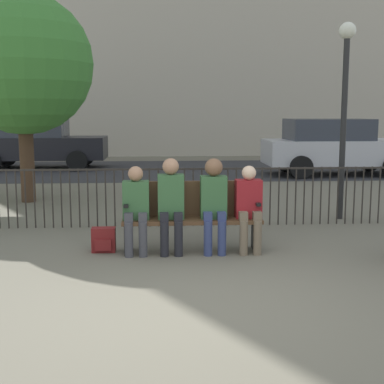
{
  "coord_description": "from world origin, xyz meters",
  "views": [
    {
      "loc": [
        -0.44,
        -4.82,
        1.85
      ],
      "look_at": [
        0.0,
        2.07,
        0.8
      ],
      "focal_mm": 50.0,
      "sensor_mm": 36.0,
      "label": 1
    }
  ],
  "objects_px": {
    "seated_person_0": "(136,205)",
    "lamp_post": "(345,89)",
    "seated_person_2": "(214,199)",
    "backpack": "(104,240)",
    "tree_1": "(23,65)",
    "parked_car_0": "(37,142)",
    "parked_car_1": "(335,146)",
    "park_bench": "(192,214)",
    "seated_person_3": "(249,204)",
    "seated_person_1": "(171,200)"
  },
  "relations": [
    {
      "from": "parked_car_0",
      "to": "seated_person_2",
      "type": "bearing_deg",
      "value": -66.52
    },
    {
      "from": "seated_person_0",
      "to": "seated_person_1",
      "type": "height_order",
      "value": "seated_person_1"
    },
    {
      "from": "tree_1",
      "to": "lamp_post",
      "type": "distance_m",
      "value": 6.21
    },
    {
      "from": "tree_1",
      "to": "parked_car_0",
      "type": "relative_size",
      "value": 0.99
    },
    {
      "from": "seated_person_0",
      "to": "seated_person_3",
      "type": "relative_size",
      "value": 1.0
    },
    {
      "from": "seated_person_2",
      "to": "backpack",
      "type": "height_order",
      "value": "seated_person_2"
    },
    {
      "from": "lamp_post",
      "to": "park_bench",
      "type": "bearing_deg",
      "value": -144.29
    },
    {
      "from": "seated_person_2",
      "to": "backpack",
      "type": "bearing_deg",
      "value": 176.13
    },
    {
      "from": "seated_person_0",
      "to": "backpack",
      "type": "xyz_separation_m",
      "value": [
        -0.44,
        0.1,
        -0.48
      ]
    },
    {
      "from": "seated_person_1",
      "to": "backpack",
      "type": "bearing_deg",
      "value": 173.73
    },
    {
      "from": "seated_person_2",
      "to": "park_bench",
      "type": "bearing_deg",
      "value": 155.73
    },
    {
      "from": "seated_person_2",
      "to": "seated_person_0",
      "type": "bearing_deg",
      "value": -179.68
    },
    {
      "from": "seated_person_0",
      "to": "backpack",
      "type": "height_order",
      "value": "seated_person_0"
    },
    {
      "from": "seated_person_0",
      "to": "parked_car_1",
      "type": "distance_m",
      "value": 9.93
    },
    {
      "from": "park_bench",
      "to": "seated_person_0",
      "type": "xyz_separation_m",
      "value": [
        -0.73,
        -0.13,
        0.14
      ]
    },
    {
      "from": "seated_person_0",
      "to": "tree_1",
      "type": "height_order",
      "value": "tree_1"
    },
    {
      "from": "seated_person_1",
      "to": "parked_car_0",
      "type": "xyz_separation_m",
      "value": [
        -4.04,
        10.6,
        0.14
      ]
    },
    {
      "from": "seated_person_2",
      "to": "tree_1",
      "type": "xyz_separation_m",
      "value": [
        -3.39,
        4.2,
        2.05
      ]
    },
    {
      "from": "backpack",
      "to": "tree_1",
      "type": "distance_m",
      "value": 5.22
    },
    {
      "from": "tree_1",
      "to": "parked_car_1",
      "type": "relative_size",
      "value": 0.99
    },
    {
      "from": "seated_person_2",
      "to": "tree_1",
      "type": "distance_m",
      "value": 5.77
    },
    {
      "from": "seated_person_0",
      "to": "backpack",
      "type": "bearing_deg",
      "value": 166.66
    },
    {
      "from": "park_bench",
      "to": "parked_car_0",
      "type": "bearing_deg",
      "value": 112.43
    },
    {
      "from": "tree_1",
      "to": "parked_car_1",
      "type": "xyz_separation_m",
      "value": [
        7.78,
        4.13,
        -1.91
      ]
    },
    {
      "from": "park_bench",
      "to": "seated_person_3",
      "type": "xyz_separation_m",
      "value": [
        0.75,
        -0.13,
        0.14
      ]
    },
    {
      "from": "tree_1",
      "to": "park_bench",
      "type": "bearing_deg",
      "value": -52.65
    },
    {
      "from": "lamp_post",
      "to": "parked_car_1",
      "type": "bearing_deg",
      "value": 72.46
    },
    {
      "from": "seated_person_0",
      "to": "parked_car_1",
      "type": "xyz_separation_m",
      "value": [
        5.41,
        8.33,
        0.2
      ]
    },
    {
      "from": "park_bench",
      "to": "lamp_post",
      "type": "bearing_deg",
      "value": 35.71
    },
    {
      "from": "seated_person_0",
      "to": "parked_car_1",
      "type": "relative_size",
      "value": 0.27
    },
    {
      "from": "park_bench",
      "to": "seated_person_0",
      "type": "height_order",
      "value": "seated_person_0"
    },
    {
      "from": "seated_person_1",
      "to": "seated_person_2",
      "type": "relative_size",
      "value": 1.0
    },
    {
      "from": "backpack",
      "to": "tree_1",
      "type": "height_order",
      "value": "tree_1"
    },
    {
      "from": "parked_car_1",
      "to": "seated_person_2",
      "type": "bearing_deg",
      "value": -117.82
    },
    {
      "from": "seated_person_2",
      "to": "backpack",
      "type": "xyz_separation_m",
      "value": [
        -1.45,
        0.1,
        -0.55
      ]
    },
    {
      "from": "seated_person_3",
      "to": "seated_person_0",
      "type": "bearing_deg",
      "value": 180.0
    },
    {
      "from": "seated_person_0",
      "to": "seated_person_1",
      "type": "bearing_deg",
      "value": 0.73
    },
    {
      "from": "tree_1",
      "to": "seated_person_3",
      "type": "bearing_deg",
      "value": -47.5
    },
    {
      "from": "seated_person_1",
      "to": "lamp_post",
      "type": "bearing_deg",
      "value": 34.78
    },
    {
      "from": "backpack",
      "to": "parked_car_0",
      "type": "distance_m",
      "value": 10.98
    },
    {
      "from": "seated_person_2",
      "to": "parked_car_0",
      "type": "distance_m",
      "value": 11.55
    },
    {
      "from": "park_bench",
      "to": "seated_person_1",
      "type": "xyz_separation_m",
      "value": [
        -0.28,
        -0.13,
        0.2
      ]
    },
    {
      "from": "backpack",
      "to": "lamp_post",
      "type": "xyz_separation_m",
      "value": [
        3.87,
        1.97,
        2.05
      ]
    },
    {
      "from": "parked_car_0",
      "to": "parked_car_1",
      "type": "xyz_separation_m",
      "value": [
        9.0,
        -2.27,
        0.0
      ]
    },
    {
      "from": "park_bench",
      "to": "seated_person_3",
      "type": "bearing_deg",
      "value": -10.13
    },
    {
      "from": "parked_car_0",
      "to": "parked_car_1",
      "type": "bearing_deg",
      "value": -14.18
    },
    {
      "from": "seated_person_3",
      "to": "seated_person_2",
      "type": "bearing_deg",
      "value": 179.28
    },
    {
      "from": "seated_person_0",
      "to": "parked_car_0",
      "type": "distance_m",
      "value": 11.19
    },
    {
      "from": "seated_person_0",
      "to": "lamp_post",
      "type": "xyz_separation_m",
      "value": [
        3.43,
        2.07,
        1.57
      ]
    },
    {
      "from": "park_bench",
      "to": "parked_car_1",
      "type": "relative_size",
      "value": 0.44
    }
  ]
}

